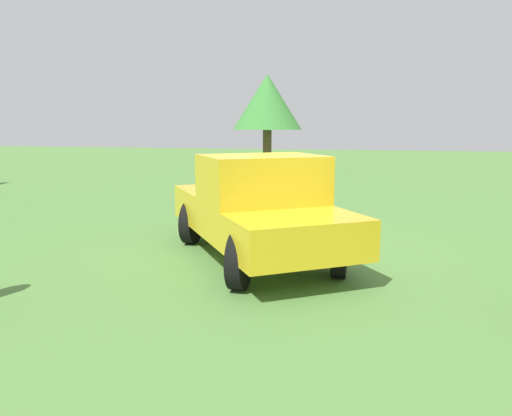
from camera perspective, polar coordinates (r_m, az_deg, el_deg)
ground_plane at (r=9.03m, az=3.15°, el=-5.48°), size 80.00×80.00×0.00m
pickup_truck at (r=8.56m, az=0.28°, el=0.28°), size 4.98×4.23×1.84m
tree_far_center at (r=25.97m, az=1.31°, el=12.05°), size 3.58×3.58×4.92m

